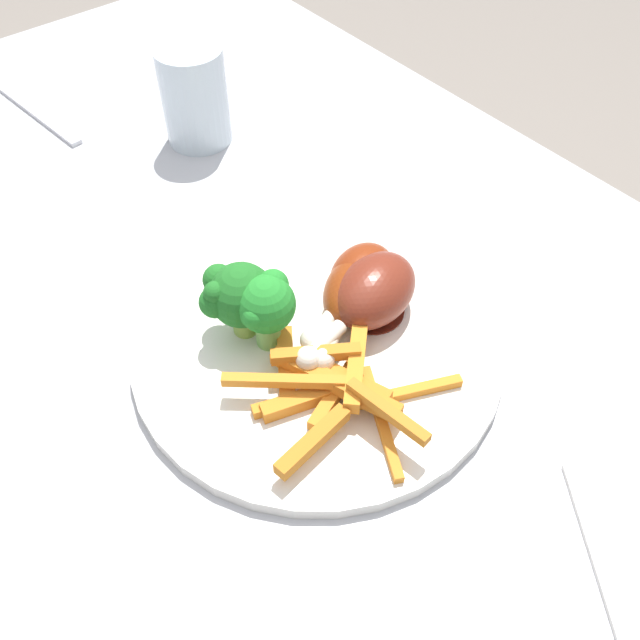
% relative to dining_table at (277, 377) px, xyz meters
% --- Properties ---
extents(ground_plane, '(6.00, 6.00, 0.00)m').
position_rel_dining_table_xyz_m(ground_plane, '(0.00, 0.00, -0.61)').
color(ground_plane, gray).
extents(dining_table, '(1.17, 0.71, 0.71)m').
position_rel_dining_table_xyz_m(dining_table, '(0.00, 0.00, 0.00)').
color(dining_table, '#B7B7BC').
rests_on(dining_table, ground_plane).
extents(dinner_plate, '(0.29, 0.29, 0.01)m').
position_rel_dining_table_xyz_m(dinner_plate, '(0.06, 0.00, 0.11)').
color(dinner_plate, white).
rests_on(dinner_plate, dining_table).
extents(broccoli_floret_front, '(0.04, 0.05, 0.07)m').
position_rel_dining_table_xyz_m(broccoli_floret_front, '(0.04, -0.03, 0.16)').
color(broccoli_floret_front, '#78B659').
rests_on(broccoli_floret_front, dinner_plate).
extents(broccoli_floret_middle, '(0.06, 0.06, 0.07)m').
position_rel_dining_table_xyz_m(broccoli_floret_middle, '(0.02, -0.04, 0.16)').
color(broccoli_floret_middle, '#8DB24A').
rests_on(broccoli_floret_middle, dinner_plate).
extents(carrot_fries_pile, '(0.16, 0.16, 0.03)m').
position_rel_dining_table_xyz_m(carrot_fries_pile, '(0.11, -0.03, 0.13)').
color(carrot_fries_pile, orange).
rests_on(carrot_fries_pile, dinner_plate).
extents(chicken_drumstick_near, '(0.08, 0.14, 0.05)m').
position_rel_dining_table_xyz_m(chicken_drumstick_near, '(0.07, 0.05, 0.14)').
color(chicken_drumstick_near, '#4E180F').
rests_on(chicken_drumstick_near, dinner_plate).
extents(chicken_drumstick_far, '(0.09, 0.12, 0.04)m').
position_rel_dining_table_xyz_m(chicken_drumstick_far, '(0.06, 0.04, 0.14)').
color(chicken_drumstick_far, '#5A1D09').
rests_on(chicken_drumstick_far, dinner_plate).
extents(chicken_drumstick_extra, '(0.07, 0.12, 0.04)m').
position_rel_dining_table_xyz_m(chicken_drumstick_extra, '(0.05, 0.05, 0.14)').
color(chicken_drumstick_extra, '#581A0A').
rests_on(chicken_drumstick_extra, dinner_plate).
extents(fork, '(0.19, 0.03, 0.00)m').
position_rel_dining_table_xyz_m(fork, '(-0.40, -0.04, 0.11)').
color(fork, silver).
rests_on(fork, dining_table).
extents(water_glass, '(0.07, 0.07, 0.10)m').
position_rel_dining_table_xyz_m(water_glass, '(-0.24, 0.08, 0.16)').
color(water_glass, silver).
rests_on(water_glass, dining_table).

